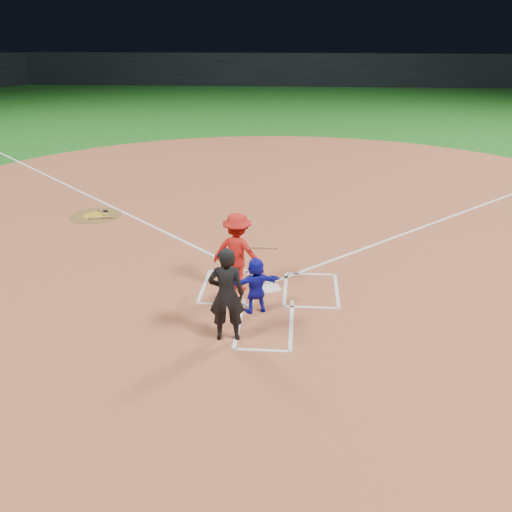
# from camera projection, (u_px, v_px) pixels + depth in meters

# --- Properties ---
(ground) EXTENTS (120.00, 120.00, 0.00)m
(ground) POSITION_uv_depth(u_px,v_px,m) (270.00, 289.00, 13.63)
(ground) COLOR #165918
(ground) RESTS_ON ground
(home_plate_dirt) EXTENTS (28.00, 28.00, 0.01)m
(home_plate_dirt) POSITION_uv_depth(u_px,v_px,m) (280.00, 212.00, 19.16)
(home_plate_dirt) COLOR #994F32
(home_plate_dirt) RESTS_ON ground
(stadium_wall_far) EXTENTS (80.00, 1.20, 3.20)m
(stadium_wall_far) POSITION_uv_depth(u_px,v_px,m) (297.00, 70.00, 57.33)
(stadium_wall_far) COLOR black
(stadium_wall_far) RESTS_ON ground
(home_plate) EXTENTS (0.60, 0.60, 0.02)m
(home_plate) POSITION_uv_depth(u_px,v_px,m) (270.00, 288.00, 13.62)
(home_plate) COLOR white
(home_plate) RESTS_ON home_plate_dirt
(on_deck_circle) EXTENTS (1.70, 1.70, 0.01)m
(on_deck_circle) POSITION_uv_depth(u_px,v_px,m) (95.00, 216.00, 18.78)
(on_deck_circle) COLOR brown
(on_deck_circle) RESTS_ON home_plate_dirt
(on_deck_logo) EXTENTS (0.80, 0.80, 0.00)m
(on_deck_logo) POSITION_uv_depth(u_px,v_px,m) (95.00, 215.00, 18.78)
(on_deck_logo) COLOR #C09416
(on_deck_logo) RESTS_ON on_deck_circle
(on_deck_bat_a) EXTENTS (0.52, 0.74, 0.06)m
(on_deck_bat_a) POSITION_uv_depth(u_px,v_px,m) (102.00, 212.00, 18.99)
(on_deck_bat_a) COLOR olive
(on_deck_bat_a) RESTS_ON on_deck_circle
(on_deck_bat_c) EXTENTS (0.83, 0.27, 0.06)m
(on_deck_bat_c) POSITION_uv_depth(u_px,v_px,m) (101.00, 218.00, 18.47)
(on_deck_bat_c) COLOR #986737
(on_deck_bat_c) RESTS_ON on_deck_circle
(bat_weight_donut) EXTENTS (0.19, 0.19, 0.05)m
(bat_weight_donut) POSITION_uv_depth(u_px,v_px,m) (105.00, 211.00, 19.12)
(bat_weight_donut) COLOR black
(bat_weight_donut) RESTS_ON on_deck_circle
(catcher) EXTENTS (1.22, 0.77, 1.26)m
(catcher) POSITION_uv_depth(u_px,v_px,m) (256.00, 285.00, 12.31)
(catcher) COLOR #1616B4
(catcher) RESTS_ON home_plate_dirt
(umpire) EXTENTS (0.75, 0.54, 1.95)m
(umpire) POSITION_uv_depth(u_px,v_px,m) (227.00, 295.00, 11.10)
(umpire) COLOR black
(umpire) RESTS_ON home_plate_dirt
(chalk_markings) EXTENTS (28.35, 17.32, 0.01)m
(chalk_markings) POSITION_uv_depth(u_px,v_px,m) (279.00, 218.00, 18.50)
(chalk_markings) COLOR white
(chalk_markings) RESTS_ON home_plate_dirt
(batter_at_plate) EXTENTS (1.62, 1.00, 1.89)m
(batter_at_plate) POSITION_uv_depth(u_px,v_px,m) (237.00, 252.00, 13.23)
(batter_at_plate) COLOR red
(batter_at_plate) RESTS_ON home_plate_dirt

